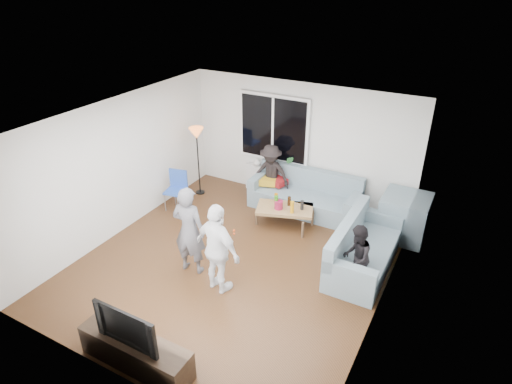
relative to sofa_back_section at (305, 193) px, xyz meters
The scene contains 32 objects.
floor 2.34m from the sofa_back_section, 98.80° to the right, with size 5.00×5.50×0.04m, color #56351C.
ceiling 3.18m from the sofa_back_section, 98.80° to the right, with size 5.00×5.50×0.04m, color white.
wall_back 1.07m from the sofa_back_section, 125.09° to the left, with size 5.00×0.04×2.60m, color silver.
wall_front 5.13m from the sofa_back_section, 93.99° to the right, with size 5.00×0.04×2.60m, color silver.
wall_left 3.76m from the sofa_back_section, 141.67° to the right, with size 0.04×5.50×2.60m, color silver.
wall_right 3.26m from the sofa_back_section, 46.31° to the right, with size 0.04×5.50×2.60m, color silver.
window_frame 1.53m from the sofa_back_section, 156.18° to the left, with size 1.62×0.06×1.47m, color white.
window_glass 1.52m from the sofa_back_section, 158.23° to the left, with size 1.50×0.02×1.35m, color black.
window_mullion 1.52m from the sofa_back_section, 158.75° to the left, with size 0.05×0.03×1.35m, color white.
radiator 1.03m from the sofa_back_section, 158.23° to the left, with size 1.30×0.12×0.62m, color silver.
potted_plant 0.75m from the sofa_back_section, 147.00° to the left, with size 0.22×0.18×0.40m, color #2B6C2F.
vase 1.39m from the sofa_back_section, 165.14° to the left, with size 0.18×0.18×0.19m, color silver.
sofa_back_section is the anchor object (origin of this frame).
sofa_right_section 2.12m from the sofa_back_section, 37.99° to the right, with size 0.85×2.00×0.85m, color gray, non-canonical shape.
sofa_corner 2.04m from the sofa_back_section, ahead, with size 0.85×0.85×0.85m, color gray.
cushion_yellow 0.87m from the sofa_back_section, behind, with size 0.38×0.32×0.14m, color gold.
cushion_red 0.66m from the sofa_back_section, behind, with size 0.36×0.30×0.13m, color maroon.
coffee_table 0.77m from the sofa_back_section, 98.90° to the right, with size 1.10×0.60×0.40m, color #AB7C52.
pitcher 0.85m from the sofa_back_section, 104.04° to the right, with size 0.17×0.17×0.17m, color maroon.
side_chair 2.71m from the sofa_back_section, 152.36° to the right, with size 0.40×0.40×0.86m, color blue, non-canonical shape.
floor_lamp 2.46m from the sofa_back_section, behind, with size 0.32×0.32×1.56m, color orange, non-canonical shape.
player_left 2.95m from the sofa_back_section, 107.80° to the right, with size 0.58×0.38×1.58m, color #4E4D52.
player_right 3.01m from the sofa_back_section, 93.97° to the right, with size 0.90×0.38×1.54m, color white.
spectator_right 2.52m from the sofa_back_section, 48.49° to the right, with size 0.55×0.43×1.12m, color black.
spectator_back 0.85m from the sofa_back_section, behind, with size 0.85×0.49×1.32m, color black.
tv_console 4.79m from the sofa_back_section, 94.04° to the right, with size 1.60×0.40×0.44m, color #312418.
television 4.79m from the sofa_back_section, 94.04° to the right, with size 0.96×0.13×0.55m, color black.
bottle_b 0.86m from the sofa_back_section, 107.77° to the right, with size 0.08×0.08×0.26m, color #308418.
bottle_d 0.86m from the sofa_back_section, 83.75° to the right, with size 0.07×0.07×0.25m, color orange.
bottle_e 0.67m from the sofa_back_section, 71.52° to the right, with size 0.07×0.07×0.19m, color black.
bottle_a 0.71m from the sofa_back_section, 121.61° to the right, with size 0.07×0.07×0.19m, color #CC700C.
bottle_c 0.61m from the sofa_back_section, 97.39° to the right, with size 0.07×0.07×0.19m, color black.
Camera 1 is at (3.28, -5.27, 4.66)m, focal length 30.43 mm.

